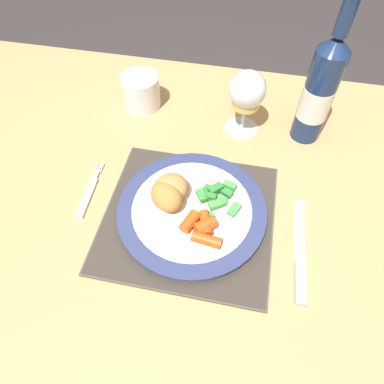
# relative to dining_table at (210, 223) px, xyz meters

# --- Properties ---
(ground_plane) EXTENTS (6.00, 6.00, 0.00)m
(ground_plane) POSITION_rel_dining_table_xyz_m (0.00, 0.00, -0.66)
(ground_plane) COLOR #383333
(dining_table) EXTENTS (1.57, 0.86, 0.74)m
(dining_table) POSITION_rel_dining_table_xyz_m (0.00, 0.00, 0.00)
(dining_table) COLOR tan
(dining_table) RESTS_ON ground
(placemat) EXTENTS (0.30, 0.29, 0.01)m
(placemat) POSITION_rel_dining_table_xyz_m (-0.03, -0.05, 0.09)
(placemat) COLOR brown
(placemat) RESTS_ON dining_table
(dinner_plate) EXTENTS (0.27, 0.27, 0.02)m
(dinner_plate) POSITION_rel_dining_table_xyz_m (-0.03, -0.04, 0.10)
(dinner_plate) COLOR white
(dinner_plate) RESTS_ON placemat
(breaded_croquettes) EXTENTS (0.08, 0.10, 0.05)m
(breaded_croquettes) POSITION_rel_dining_table_xyz_m (-0.07, -0.03, 0.13)
(breaded_croquettes) COLOR tan
(breaded_croquettes) RESTS_ON dinner_plate
(green_beans_pile) EXTENTS (0.09, 0.09, 0.02)m
(green_beans_pile) POSITION_rel_dining_table_xyz_m (0.01, -0.01, 0.12)
(green_beans_pile) COLOR green
(green_beans_pile) RESTS_ON dinner_plate
(glazed_carrots) EXTENTS (0.08, 0.07, 0.02)m
(glazed_carrots) POSITION_rel_dining_table_xyz_m (-0.00, -0.08, 0.12)
(glazed_carrots) COLOR #CC5119
(glazed_carrots) RESTS_ON dinner_plate
(fork) EXTENTS (0.02, 0.13, 0.01)m
(fork) POSITION_rel_dining_table_xyz_m (-0.23, -0.03, 0.08)
(fork) COLOR silver
(fork) RESTS_ON dining_table
(table_knife) EXTENTS (0.02, 0.20, 0.01)m
(table_knife) POSITION_rel_dining_table_xyz_m (0.16, -0.09, 0.08)
(table_knife) COLOR silver
(table_knife) RESTS_ON dining_table
(wine_glass) EXTENTS (0.08, 0.08, 0.14)m
(wine_glass) POSITION_rel_dining_table_xyz_m (0.03, 0.21, 0.18)
(wine_glass) COLOR silver
(wine_glass) RESTS_ON dining_table
(bottle) EXTENTS (0.06, 0.06, 0.31)m
(bottle) POSITION_rel_dining_table_xyz_m (0.17, 0.22, 0.20)
(bottle) COLOR navy
(bottle) RESTS_ON dining_table
(drinking_cup) EXTENTS (0.08, 0.08, 0.08)m
(drinking_cup) POSITION_rel_dining_table_xyz_m (-0.21, 0.24, 0.12)
(drinking_cup) COLOR white
(drinking_cup) RESTS_ON dining_table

